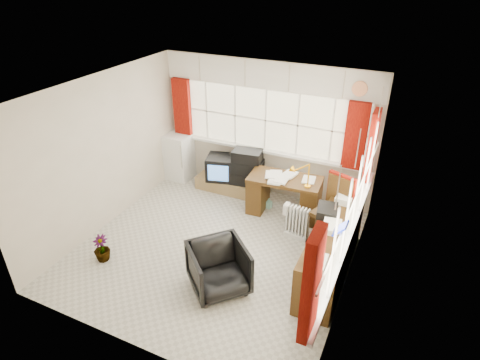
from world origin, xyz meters
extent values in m
plane|color=beige|center=(0.00, 0.00, 0.00)|extent=(4.00, 4.00, 0.00)
plane|color=beige|center=(0.00, 2.00, 1.25)|extent=(4.00, 0.00, 4.00)
plane|color=beige|center=(0.00, -2.00, 1.25)|extent=(4.00, 0.00, 4.00)
plane|color=beige|center=(-2.00, 0.00, 1.25)|extent=(0.00, 4.00, 4.00)
plane|color=beige|center=(2.00, 0.00, 1.25)|extent=(0.00, 4.00, 4.00)
plane|color=white|center=(0.00, 0.00, 2.50)|extent=(4.00, 4.00, 0.00)
plane|color=beige|center=(0.00, 1.98, 1.45)|extent=(3.60, 0.00, 3.60)
cube|color=white|center=(0.00, 1.94, 0.87)|extent=(3.70, 0.12, 0.05)
cube|color=white|center=(-1.20, 1.97, 1.45)|extent=(0.03, 0.02, 1.10)
cube|color=white|center=(-0.60, 1.97, 1.45)|extent=(0.03, 0.02, 1.10)
cube|color=white|center=(0.00, 1.97, 1.45)|extent=(0.03, 0.02, 1.10)
cube|color=white|center=(0.60, 1.97, 1.45)|extent=(0.03, 0.02, 1.10)
cube|color=white|center=(1.20, 1.97, 1.45)|extent=(0.03, 0.02, 1.10)
plane|color=beige|center=(1.98, 0.00, 1.45)|extent=(0.00, 3.60, 3.60)
cube|color=white|center=(1.94, 0.00, 0.87)|extent=(0.12, 3.70, 0.05)
cube|color=white|center=(1.97, -1.20, 1.45)|extent=(0.02, 0.03, 1.10)
cube|color=white|center=(1.97, -0.60, 1.45)|extent=(0.02, 0.03, 1.10)
cube|color=white|center=(1.97, 0.00, 1.45)|extent=(0.02, 0.03, 1.10)
cube|color=white|center=(1.97, 0.60, 1.45)|extent=(0.02, 0.03, 1.10)
cube|color=white|center=(1.97, 1.20, 1.45)|extent=(0.02, 0.03, 1.10)
cube|color=#941B08|center=(-1.70, 1.90, 1.46)|extent=(0.35, 0.10, 1.15)
cube|color=#941B08|center=(1.60, 1.90, 1.46)|extent=(0.35, 0.10, 1.15)
cube|color=#941B08|center=(1.90, 1.60, 1.46)|extent=(0.10, 0.35, 1.15)
cube|color=#941B08|center=(1.90, -1.70, 1.46)|extent=(0.10, 0.35, 1.15)
cube|color=white|center=(0.00, 1.96, 2.25)|extent=(3.95, 0.08, 0.48)
cube|color=white|center=(1.96, 0.00, 2.25)|extent=(0.08, 3.95, 0.48)
cube|color=#482D10|center=(0.62, 1.38, 0.68)|extent=(1.28, 0.70, 0.06)
cube|color=#482D10|center=(0.14, 1.35, 0.33)|extent=(0.32, 0.57, 0.66)
cube|color=#482D10|center=(1.09, 1.42, 0.33)|extent=(0.32, 0.57, 0.66)
cube|color=white|center=(0.62, 1.38, 0.72)|extent=(0.23, 0.30, 0.02)
cube|color=white|center=(0.62, 1.38, 0.73)|extent=(0.23, 0.30, 0.02)
cube|color=white|center=(0.62, 1.38, 0.73)|extent=(0.23, 0.30, 0.02)
cube|color=white|center=(0.62, 1.38, 0.74)|extent=(0.23, 0.30, 0.02)
cube|color=white|center=(0.62, 1.38, 0.74)|extent=(0.23, 0.30, 0.02)
cube|color=white|center=(0.62, 1.38, 0.74)|extent=(0.23, 0.30, 0.02)
cube|color=white|center=(0.62, 1.38, 0.75)|extent=(0.23, 0.30, 0.02)
cylinder|color=#FFAE0A|center=(1.05, 1.26, 0.72)|extent=(0.10, 0.10, 0.02)
cylinder|color=#FFAE0A|center=(1.05, 1.26, 0.91)|extent=(0.02, 0.02, 0.38)
cone|color=#FFAE0A|center=(1.05, 1.26, 1.06)|extent=(0.16, 0.13, 0.15)
cube|color=black|center=(1.54, 0.86, 0.02)|extent=(0.61, 0.61, 0.04)
cylinder|color=silver|center=(1.54, 0.86, 0.28)|extent=(0.06, 0.06, 0.55)
cube|color=#482D10|center=(1.54, 0.86, 0.55)|extent=(0.59, 0.58, 0.06)
cube|color=#482D10|center=(1.62, 1.08, 0.85)|extent=(0.42, 0.20, 0.53)
cube|color=#941B08|center=(1.62, 1.08, 0.87)|extent=(0.46, 0.22, 0.55)
imported|color=black|center=(0.44, -0.74, 0.34)|extent=(1.04, 1.04, 0.68)
cube|color=white|center=(1.05, 0.82, 0.04)|extent=(0.39, 0.19, 0.08)
cube|color=white|center=(0.88, 0.84, 0.32)|extent=(0.04, 0.12, 0.49)
cube|color=white|center=(0.93, 0.83, 0.32)|extent=(0.04, 0.12, 0.49)
cube|color=white|center=(0.99, 0.82, 0.32)|extent=(0.04, 0.12, 0.49)
cube|color=white|center=(1.05, 0.82, 0.32)|extent=(0.04, 0.12, 0.49)
cube|color=white|center=(1.10, 0.81, 0.32)|extent=(0.04, 0.12, 0.49)
cube|color=white|center=(1.16, 0.80, 0.32)|extent=(0.04, 0.12, 0.49)
cube|color=white|center=(1.22, 0.80, 0.32)|extent=(0.04, 0.12, 0.49)
cube|color=#482D10|center=(1.73, 0.20, 0.38)|extent=(0.50, 2.00, 0.75)
cube|color=white|center=(1.70, -0.60, 0.80)|extent=(0.24, 0.32, 0.10)
cube|color=white|center=(1.70, 0.20, 0.80)|extent=(0.24, 0.32, 0.10)
cube|color=white|center=(1.70, 1.00, 0.80)|extent=(0.24, 0.32, 0.10)
cube|color=black|center=(1.55, 0.53, 0.81)|extent=(0.34, 0.40, 0.12)
cube|color=#9E7E4F|center=(-0.55, 1.72, 0.12)|extent=(1.40, 0.50, 0.25)
cube|color=black|center=(-0.77, 1.66, 0.48)|extent=(0.61, 0.58, 0.46)
cube|color=#518EE6|center=(-0.70, 1.43, 0.48)|extent=(0.38, 0.12, 0.31)
cube|color=black|center=(-0.24, 1.73, 0.37)|extent=(0.68, 0.48, 0.23)
cube|color=black|center=(-0.24, 1.73, 0.59)|extent=(0.63, 0.46, 0.22)
cube|color=black|center=(-0.24, 1.73, 0.81)|extent=(0.57, 0.43, 0.21)
cube|color=white|center=(-1.80, 1.80, 0.47)|extent=(0.56, 0.56, 0.94)
cube|color=silver|center=(-1.55, 1.52, 0.61)|extent=(0.02, 0.02, 0.50)
imported|color=silver|center=(-0.70, 1.66, 0.15)|extent=(0.12, 0.12, 0.29)
imported|color=#86C8B6|center=(0.33, 1.43, 0.10)|extent=(0.11, 0.11, 0.20)
imported|color=black|center=(-1.41, -0.96, 0.21)|extent=(0.24, 0.24, 0.43)
camera|label=1|loc=(2.44, -4.36, 3.98)|focal=30.00mm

